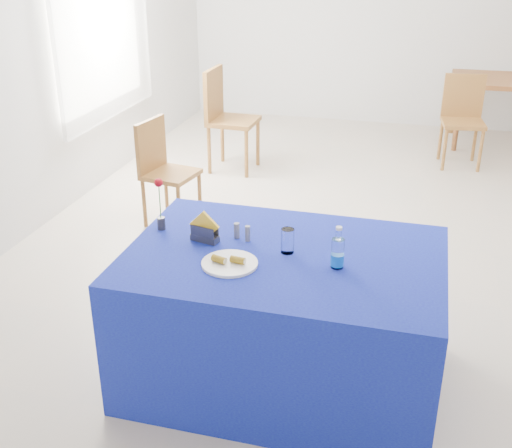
{
  "coord_description": "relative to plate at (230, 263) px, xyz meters",
  "views": [
    {
      "loc": [
        0.49,
        -4.66,
        2.25
      ],
      "look_at": [
        -0.26,
        -1.87,
        0.92
      ],
      "focal_mm": 45.0,
      "sensor_mm": 36.0,
      "label": 1
    }
  ],
  "objects": [
    {
      "name": "curtain",
      "position": [
        -2.05,
        2.82,
        0.78
      ],
      "size": [
        0.04,
        1.75,
        1.85
      ],
      "primitive_type": "cube",
      "color": "white",
      "rests_on": "room_shell"
    },
    {
      "name": "chair_win_a",
      "position": [
        -1.19,
        1.96,
        -0.27
      ],
      "size": [
        0.45,
        0.45,
        0.87
      ],
      "rotation": [
        0.0,
        0.0,
        1.39
      ],
      "color": "#9C632D",
      "rests_on": "floor"
    },
    {
      "name": "salt_shaker",
      "position": [
        0.01,
        0.28,
        0.04
      ],
      "size": [
        0.03,
        0.03,
        0.08
      ],
      "primitive_type": "cylinder",
      "color": "slate",
      "rests_on": "blue_table"
    },
    {
      "name": "pepper_shaker",
      "position": [
        -0.05,
        0.3,
        0.04
      ],
      "size": [
        0.03,
        0.03,
        0.08
      ],
      "primitive_type": "cylinder",
      "color": "slate",
      "rests_on": "blue_table"
    },
    {
      "name": "drinking_glass",
      "position": [
        0.24,
        0.2,
        0.06
      ],
      "size": [
        0.07,
        0.07,
        0.13
      ],
      "primitive_type": "cylinder",
      "color": "white",
      "rests_on": "blue_table"
    },
    {
      "name": "water_bottle",
      "position": [
        0.51,
        0.11,
        0.06
      ],
      "size": [
        0.07,
        0.07,
        0.21
      ],
      "color": "white",
      "rests_on": "blue_table"
    },
    {
      "name": "plate",
      "position": [
        0.0,
        0.0,
        0.0
      ],
      "size": [
        0.28,
        0.28,
        0.01
      ],
      "primitive_type": "cylinder",
      "color": "white",
      "rests_on": "blue_table"
    },
    {
      "name": "banana_pieces",
      "position": [
        -0.0,
        -0.01,
        0.02
      ],
      "size": [
        0.17,
        0.07,
        0.03
      ],
      "color": "gold",
      "rests_on": "plate"
    },
    {
      "name": "blue_table",
      "position": [
        0.23,
        0.18,
        -0.39
      ],
      "size": [
        1.6,
        1.1,
        0.76
      ],
      "color": "#101497",
      "rests_on": "floor"
    },
    {
      "name": "chair_bg_left",
      "position": [
        1.22,
        4.15,
        -0.24
      ],
      "size": [
        0.46,
        0.46,
        0.92
      ],
      "rotation": [
        0.0,
        0.0,
        0.12
      ],
      "color": "#9C632D",
      "rests_on": "floor"
    },
    {
      "name": "floor",
      "position": [
        0.35,
        2.02,
        -0.77
      ],
      "size": [
        7.0,
        7.0,
        0.0
      ],
      "primitive_type": "plane",
      "color": "#C0B39F",
      "rests_on": "ground"
    },
    {
      "name": "room_shell",
      "position": [
        0.35,
        2.02,
        0.98
      ],
      "size": [
        7.0,
        7.0,
        7.0
      ],
      "color": "silver",
      "rests_on": "ground"
    },
    {
      "name": "rose_vase",
      "position": [
        -0.48,
        0.3,
        0.13
      ],
      "size": [
        0.05,
        0.05,
        0.3
      ],
      "color": "#26252A",
      "rests_on": "blue_table"
    },
    {
      "name": "window_pane",
      "position": [
        -2.12,
        2.82,
        0.78
      ],
      "size": [
        0.04,
        1.5,
        1.6
      ],
      "primitive_type": "cube",
      "color": "white",
      "rests_on": "room_shell"
    },
    {
      "name": "napkin_holder",
      "position": [
        -0.2,
        0.22,
        0.04
      ],
      "size": [
        0.16,
        0.09,
        0.17
      ],
      "color": "#3A3A3F",
      "rests_on": "blue_table"
    },
    {
      "name": "chair_win_b",
      "position": [
        -1.09,
        3.35,
        -0.18
      ],
      "size": [
        0.47,
        0.47,
        1.02
      ],
      "rotation": [
        0.0,
        0.0,
        1.54
      ],
      "color": "#9C632D",
      "rests_on": "floor"
    }
  ]
}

